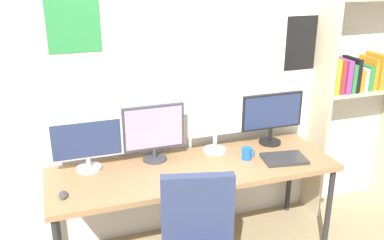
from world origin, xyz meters
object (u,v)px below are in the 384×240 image
(monitor_far_left, at_px, (87,143))
(keyboard_main, at_px, (205,180))
(monitor_center_left, at_px, (154,131))
(desk, at_px, (194,173))
(bookshelf, at_px, (359,66))
(monitor_far_right, at_px, (272,115))
(laptop_closed, at_px, (284,159))
(computer_mouse, at_px, (63,195))
(monitor_center_right, at_px, (215,117))
(coffee_mug, at_px, (247,153))

(monitor_far_left, relative_size, keyboard_main, 1.57)
(monitor_far_left, bearing_deg, keyboard_main, -31.09)
(monitor_center_left, distance_m, keyboard_main, 0.55)
(desk, height_order, monitor_far_left, monitor_far_left)
(bookshelf, relative_size, keyboard_main, 6.55)
(monitor_center_left, xyz_separation_m, keyboard_main, (0.24, -0.44, -0.22))
(monitor_far_right, bearing_deg, monitor_center_left, 180.00)
(desk, relative_size, monitor_far_right, 3.95)
(monitor_far_left, height_order, laptop_closed, monitor_far_left)
(desk, distance_m, computer_mouse, 0.94)
(keyboard_main, bearing_deg, monitor_center_left, 118.94)
(bookshelf, bearing_deg, laptop_closed, -158.44)
(monitor_far_right, bearing_deg, desk, -163.86)
(monitor_center_right, xyz_separation_m, laptop_closed, (0.44, -0.32, -0.27))
(coffee_mug, bearing_deg, keyboard_main, -151.58)
(desk, xyz_separation_m, computer_mouse, (-0.93, -0.13, 0.07))
(bookshelf, distance_m, computer_mouse, 2.57)
(monitor_center_left, xyz_separation_m, monitor_far_right, (0.98, -0.00, 0.01))
(bookshelf, relative_size, monitor_center_left, 4.72)
(monitor_center_right, bearing_deg, monitor_far_right, -0.00)
(desk, height_order, computer_mouse, computer_mouse)
(monitor_center_left, distance_m, computer_mouse, 0.80)
(monitor_center_left, relative_size, computer_mouse, 4.82)
(monitor_center_left, xyz_separation_m, computer_mouse, (-0.69, -0.34, -0.22))
(bookshelf, height_order, monitor_center_right, bookshelf)
(monitor_center_left, height_order, computer_mouse, monitor_center_left)
(coffee_mug, bearing_deg, monitor_far_right, 34.51)
(monitor_far_left, bearing_deg, computer_mouse, -120.19)
(bookshelf, xyz_separation_m, computer_mouse, (-2.48, -0.36, -0.57))
(monitor_center_right, xyz_separation_m, computer_mouse, (-1.18, -0.34, -0.27))
(bookshelf, distance_m, monitor_far_left, 2.31)
(monitor_far_left, bearing_deg, coffee_mug, -10.41)
(desk, relative_size, monitor_far_left, 4.04)
(bookshelf, bearing_deg, keyboard_main, -163.42)
(monitor_center_right, height_order, coffee_mug, monitor_center_right)
(bookshelf, bearing_deg, monitor_far_left, -179.56)
(monitor_center_left, relative_size, keyboard_main, 1.39)
(desk, height_order, bookshelf, bookshelf)
(monitor_center_right, bearing_deg, desk, -139.04)
(monitor_center_left, distance_m, monitor_center_right, 0.49)
(computer_mouse, distance_m, coffee_mug, 1.36)
(keyboard_main, xyz_separation_m, coffee_mug, (0.42, 0.23, 0.04))
(monitor_center_left, bearing_deg, monitor_far_right, -0.00)
(coffee_mug, bearing_deg, monitor_far_left, 169.59)
(monitor_center_left, relative_size, monitor_far_right, 0.87)
(bookshelf, bearing_deg, desk, -171.54)
(computer_mouse, height_order, laptop_closed, computer_mouse)
(desk, distance_m, monitor_far_left, 0.81)
(desk, bearing_deg, monitor_far_right, 16.14)
(monitor_far_left, height_order, computer_mouse, monitor_far_left)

